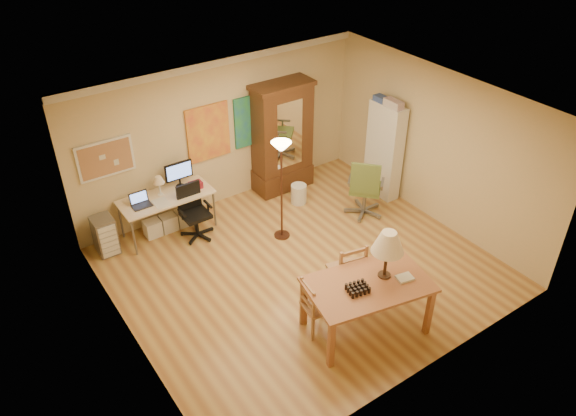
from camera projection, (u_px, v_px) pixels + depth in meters
floor at (303, 268)px, 8.88m from camera, size 5.50×5.50×0.00m
crown_molding at (216, 63)px, 9.10m from camera, size 5.50×0.08×0.12m
corkboard at (106, 159)px, 8.77m from camera, size 0.90×0.04×0.62m
art_panel_left at (208, 133)px, 9.65m from camera, size 0.80×0.04×1.00m
art_panel_right at (253, 120)px, 10.07m from camera, size 0.75×0.04×0.95m
dining_table at (375, 272)px, 7.33m from camera, size 1.79×1.28×1.53m
ladder_chair_back at (347, 272)px, 8.11m from camera, size 0.53×0.52×0.98m
ladder_chair_left at (316, 307)px, 7.59m from camera, size 0.43×0.45×0.85m
torchiere_lamp at (281, 162)px, 8.81m from camera, size 0.32×0.32×1.79m
computer_desk at (168, 209)px, 9.52m from camera, size 1.56×0.68×1.18m
office_chair_black at (196, 223)px, 9.48m from camera, size 0.58×0.58×0.95m
office_chair_green at (364, 200)px, 9.98m from camera, size 0.73×0.73×1.14m
drawer_cart at (105, 235)px, 9.06m from camera, size 0.33×0.39×0.65m
armoire at (282, 144)px, 10.44m from camera, size 1.15×0.55×2.12m
bookshelf at (384, 151)px, 10.27m from camera, size 0.27×0.72×1.81m
wastebin at (299, 194)px, 10.38m from camera, size 0.29×0.29×0.37m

